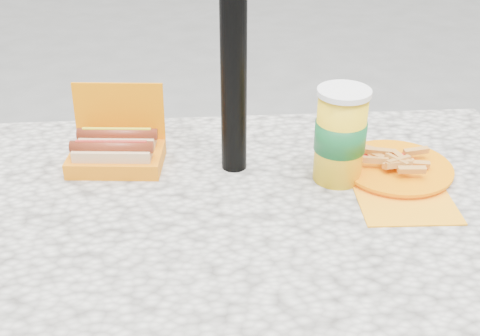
{
  "coord_description": "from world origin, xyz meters",
  "views": [
    {
      "loc": [
        -0.06,
        -0.89,
        1.35
      ],
      "look_at": [
        0.0,
        0.07,
        0.8
      ],
      "focal_mm": 45.0,
      "sensor_mm": 36.0,
      "label": 1
    }
  ],
  "objects": [
    {
      "name": "hotdog_box",
      "position": [
        -0.23,
        0.19,
        0.78
      ],
      "size": [
        0.19,
        0.15,
        0.15
      ],
      "rotation": [
        0.0,
        0.0,
        -0.09
      ],
      "color": "orange",
      "rests_on": "picnic_table"
    },
    {
      "name": "fries_plate",
      "position": [
        0.31,
        0.11,
        0.76
      ],
      "size": [
        0.22,
        0.3,
        0.04
      ],
      "rotation": [
        0.0,
        0.0,
        0.16
      ],
      "color": "#FF9C13",
      "rests_on": "picnic_table"
    },
    {
      "name": "picnic_table",
      "position": [
        0.0,
        0.0,
        0.64
      ],
      "size": [
        1.2,
        0.8,
        0.75
      ],
      "color": "beige",
      "rests_on": "ground"
    },
    {
      "name": "soda_cup",
      "position": [
        0.2,
        0.1,
        0.84
      ],
      "size": [
        0.1,
        0.1,
        0.19
      ],
      "rotation": [
        0.0,
        0.0,
        -0.33
      ],
      "color": "yellow",
      "rests_on": "picnic_table"
    }
  ]
}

